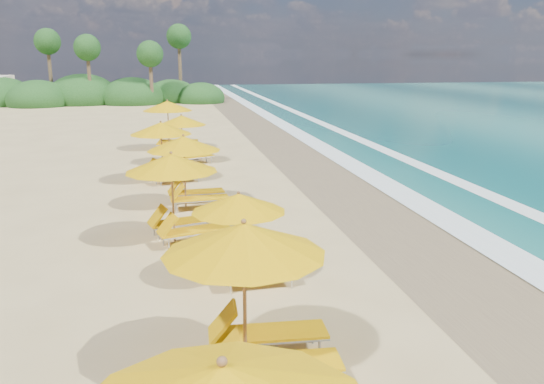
# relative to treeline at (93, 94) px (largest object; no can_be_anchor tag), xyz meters

# --- Properties ---
(ground) EXTENTS (160.00, 160.00, 0.00)m
(ground) POSITION_rel_treeline_xyz_m (9.94, -45.51, -1.00)
(ground) COLOR tan
(ground) RESTS_ON ground
(wet_sand) EXTENTS (4.00, 160.00, 0.01)m
(wet_sand) POSITION_rel_treeline_xyz_m (13.94, -45.51, -0.99)
(wet_sand) COLOR #867650
(wet_sand) RESTS_ON ground
(surf_foam) EXTENTS (4.00, 160.00, 0.01)m
(surf_foam) POSITION_rel_treeline_xyz_m (16.64, -45.51, -0.97)
(surf_foam) COLOR white
(surf_foam) RESTS_ON ground
(station_2) EXTENTS (2.84, 2.64, 2.56)m
(station_2) POSITION_rel_treeline_xyz_m (8.37, -52.50, 0.44)
(station_2) COLOR olive
(station_2) RESTS_ON ground
(station_3) EXTENTS (2.33, 2.17, 2.09)m
(station_3) POSITION_rel_treeline_xyz_m (8.72, -48.85, 0.18)
(station_3) COLOR olive
(station_3) RESTS_ON ground
(station_4) EXTENTS (3.09, 3.00, 2.48)m
(station_4) POSITION_rel_treeline_xyz_m (7.38, -45.67, 0.39)
(station_4) COLOR olive
(station_4) RESTS_ON ground
(station_5) EXTENTS (2.73, 2.55, 2.43)m
(station_5) POSITION_rel_treeline_xyz_m (7.83, -42.18, 0.37)
(station_5) COLOR olive
(station_5) RESTS_ON ground
(station_6) EXTENTS (3.15, 3.10, 2.45)m
(station_6) POSITION_rel_treeline_xyz_m (7.09, -38.21, 0.38)
(station_6) COLOR olive
(station_6) RESTS_ON ground
(station_7) EXTENTS (3.03, 3.01, 2.31)m
(station_7) POSITION_rel_treeline_xyz_m (7.99, -34.43, 0.30)
(station_7) COLOR olive
(station_7) RESTS_ON ground
(station_8) EXTENTS (3.09, 2.92, 2.66)m
(station_8) POSITION_rel_treeline_xyz_m (7.46, -30.45, 0.49)
(station_8) COLOR olive
(station_8) RESTS_ON ground
(treeline) EXTENTS (25.80, 8.80, 9.74)m
(treeline) POSITION_rel_treeline_xyz_m (0.00, 0.00, 0.00)
(treeline) COLOR #163D14
(treeline) RESTS_ON ground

